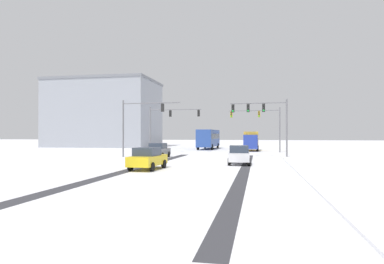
% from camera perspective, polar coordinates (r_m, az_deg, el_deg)
% --- Properties ---
extents(ground_plane, '(300.00, 300.00, 0.00)m').
position_cam_1_polar(ground_plane, '(10.61, -24.82, -14.40)').
color(ground_plane, white).
extents(wheel_track_left_lane, '(0.74, 35.68, 0.01)m').
position_cam_1_polar(wheel_track_left_lane, '(24.73, 8.78, -6.37)').
color(wheel_track_left_lane, '#38383D').
rests_on(wheel_track_left_lane, ground).
extents(wheel_track_right_lane, '(0.97, 35.68, 0.01)m').
position_cam_1_polar(wheel_track_right_lane, '(26.33, -9.39, -6.00)').
color(wheel_track_right_lane, '#38383D').
rests_on(wheel_track_right_lane, ground).
extents(sidewalk_kerb_right, '(4.00, 35.68, 0.12)m').
position_cam_1_polar(sidewalk_kerb_right, '(23.53, 22.16, -6.51)').
color(sidewalk_kerb_right, white).
rests_on(sidewalk_kerb_right, ground).
extents(traffic_signal_far_right, '(7.47, 0.49, 6.50)m').
position_cam_1_polar(traffic_signal_far_right, '(50.90, 11.53, 1.99)').
color(traffic_signal_far_right, slate).
rests_on(traffic_signal_far_right, ground).
extents(traffic_signal_far_left, '(7.48, 0.56, 6.50)m').
position_cam_1_polar(traffic_signal_far_left, '(48.58, -4.02, 2.10)').
color(traffic_signal_far_left, slate).
rests_on(traffic_signal_far_left, ground).
extents(traffic_signal_near_left, '(6.87, 0.48, 6.50)m').
position_cam_1_polar(traffic_signal_near_left, '(39.07, -8.88, 2.39)').
color(traffic_signal_near_left, slate).
rests_on(traffic_signal_near_left, ground).
extents(traffic_signal_near_right, '(6.33, 0.53, 6.50)m').
position_cam_1_polar(traffic_signal_near_right, '(38.95, 11.87, 2.87)').
color(traffic_signal_near_right, slate).
rests_on(traffic_signal_near_right, ground).
extents(car_grey_lead, '(1.88, 4.12, 1.62)m').
position_cam_1_polar(car_grey_lead, '(37.90, -5.65, -3.07)').
color(car_grey_lead, slate).
rests_on(car_grey_lead, ground).
extents(car_white_second, '(1.97, 4.17, 1.62)m').
position_cam_1_polar(car_white_second, '(29.59, 7.89, -3.81)').
color(car_white_second, silver).
rests_on(car_white_second, ground).
extents(car_yellow_cab_third, '(2.01, 4.19, 1.62)m').
position_cam_1_polar(car_yellow_cab_third, '(25.27, -7.44, -4.39)').
color(car_yellow_cab_third, yellow).
rests_on(car_yellow_cab_third, ground).
extents(bus_oncoming, '(2.80, 11.04, 3.38)m').
position_cam_1_polar(bus_oncoming, '(60.18, 2.80, -0.97)').
color(bus_oncoming, '#284793').
rests_on(bus_oncoming, ground).
extents(box_truck_delivery, '(2.34, 7.42, 3.02)m').
position_cam_1_polar(box_truck_delivery, '(54.77, 9.87, -1.39)').
color(box_truck_delivery, '#233899').
rests_on(box_truck_delivery, ground).
extents(office_building_far_left_block, '(21.44, 14.97, 13.94)m').
position_cam_1_polar(office_building_far_left_block, '(74.58, -14.37, 2.98)').
color(office_building_far_left_block, '#9399A3').
rests_on(office_building_far_left_block, ground).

